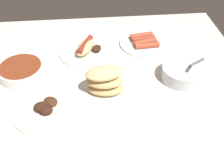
{
  "coord_description": "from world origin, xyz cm",
  "views": [
    {
      "loc": [
        -2.47,
        -81.9,
        69.18
      ],
      "look_at": [
        4.95,
        -3.21,
        3.0
      ],
      "focal_mm": 43.6,
      "sensor_mm": 36.0,
      "label": 1
    }
  ],
  "objects_px": {
    "plate_sausages": "(144,42)",
    "plate_grilled_meat": "(42,109)",
    "bread_stack": "(105,81)",
    "bowl_chili": "(21,70)",
    "bowl_coleslaw": "(182,72)",
    "plate_hotdog_assembled": "(86,50)"
  },
  "relations": [
    {
      "from": "plate_hotdog_assembled",
      "to": "bread_stack",
      "type": "distance_m",
      "value": 0.26
    },
    {
      "from": "bread_stack",
      "to": "bowl_coleslaw",
      "type": "distance_m",
      "value": 0.3
    },
    {
      "from": "bread_stack",
      "to": "bowl_chili",
      "type": "xyz_separation_m",
      "value": [
        -0.32,
        0.13,
        -0.03
      ]
    },
    {
      "from": "bread_stack",
      "to": "plate_sausages",
      "type": "height_order",
      "value": "bread_stack"
    },
    {
      "from": "bowl_coleslaw",
      "to": "plate_sausages",
      "type": "height_order",
      "value": "bowl_coleslaw"
    },
    {
      "from": "plate_sausages",
      "to": "plate_grilled_meat",
      "type": "bearing_deg",
      "value": -138.67
    },
    {
      "from": "bread_stack",
      "to": "bowl_chili",
      "type": "relative_size",
      "value": 0.8
    },
    {
      "from": "bowl_chili",
      "to": "plate_grilled_meat",
      "type": "relative_size",
      "value": 0.91
    },
    {
      "from": "plate_hotdog_assembled",
      "to": "bread_stack",
      "type": "xyz_separation_m",
      "value": [
        0.06,
        -0.25,
        0.04
      ]
    },
    {
      "from": "plate_hotdog_assembled",
      "to": "bread_stack",
      "type": "bearing_deg",
      "value": -75.94
    },
    {
      "from": "plate_hotdog_assembled",
      "to": "plate_grilled_meat",
      "type": "bearing_deg",
      "value": -115.45
    },
    {
      "from": "bread_stack",
      "to": "plate_grilled_meat",
      "type": "xyz_separation_m",
      "value": [
        -0.22,
        -0.07,
        -0.04
      ]
    },
    {
      "from": "plate_grilled_meat",
      "to": "plate_sausages",
      "type": "xyz_separation_m",
      "value": [
        0.41,
        0.36,
        0.0
      ]
    },
    {
      "from": "bread_stack",
      "to": "bowl_chili",
      "type": "bearing_deg",
      "value": 158.0
    },
    {
      "from": "plate_sausages",
      "to": "bowl_chili",
      "type": "bearing_deg",
      "value": -162.43
    },
    {
      "from": "plate_hotdog_assembled",
      "to": "bowl_chili",
      "type": "distance_m",
      "value": 0.28
    },
    {
      "from": "bowl_chili",
      "to": "bread_stack",
      "type": "bearing_deg",
      "value": -22.0
    },
    {
      "from": "plate_hotdog_assembled",
      "to": "plate_sausages",
      "type": "height_order",
      "value": "plate_hotdog_assembled"
    },
    {
      "from": "bowl_chili",
      "to": "plate_grilled_meat",
      "type": "bearing_deg",
      "value": -63.88
    },
    {
      "from": "plate_hotdog_assembled",
      "to": "bread_stack",
      "type": "height_order",
      "value": "bread_stack"
    },
    {
      "from": "bowl_coleslaw",
      "to": "plate_sausages",
      "type": "xyz_separation_m",
      "value": [
        -0.1,
        0.24,
        -0.02
      ]
    },
    {
      "from": "plate_grilled_meat",
      "to": "plate_hotdog_assembled",
      "type": "bearing_deg",
      "value": 64.55
    }
  ]
}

